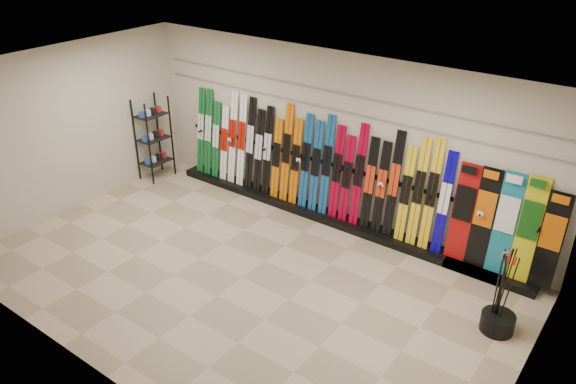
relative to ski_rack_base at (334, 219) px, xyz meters
The scene contains 13 objects.
floor 2.29m from the ski_rack_base, 95.64° to the right, with size 8.00×8.00×0.00m, color tan.
back_wall 1.47m from the ski_rack_base, 135.64° to the left, with size 8.00×8.00×0.00m, color beige.
left_wall 5.01m from the ski_rack_base, 151.65° to the right, with size 5.00×5.00×0.00m, color beige.
right_wall 4.64m from the ski_rack_base, 31.13° to the right, with size 5.00×5.00×0.00m, color beige.
ceiling 3.73m from the ski_rack_base, 95.64° to the right, with size 8.00×8.00×0.00m, color silver.
ski_rack_base is the anchor object (origin of this frame).
skis 1.13m from the ski_rack_base, behind, with size 5.36×0.27×1.83m.
snowboards 2.98m from the ski_rack_base, ahead, with size 1.61×0.25×1.61m.
accessory_rack 4.09m from the ski_rack_base, behind, with size 0.40×0.60×1.70m, color black.
pole_bin 3.48m from the ski_rack_base, 19.48° to the right, with size 0.45×0.45×0.25m, color black.
ski_poles 3.46m from the ski_rack_base, 19.03° to the right, with size 0.24×0.28×1.18m.
slatwall_rail_0 1.96m from the ski_rack_base, 138.37° to the left, with size 7.60×0.02×0.03m, color gray.
slatwall_rail_1 2.26m from the ski_rack_base, 138.37° to the left, with size 7.60×0.02×0.03m, color gray.
Camera 1 is at (4.72, -5.23, 5.06)m, focal length 35.00 mm.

